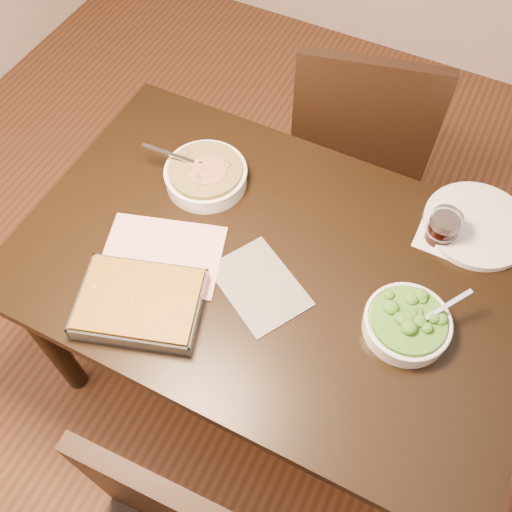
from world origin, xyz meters
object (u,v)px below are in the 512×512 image
table (274,280)px  broccoli_bowl (407,323)px  chair_far (360,139)px  baking_dish (140,303)px  dinner_plate (477,225)px  wine_tumbler (443,227)px  stew_bowl (206,175)px

table → broccoli_bowl: bearing=-4.7°
table → chair_far: 0.74m
chair_far → baking_dish: bearing=62.9°
table → dinner_plate: 0.59m
baking_dish → chair_far: (0.24, 1.01, -0.23)m
wine_tumbler → dinner_plate: (0.08, 0.08, -0.04)m
baking_dish → chair_far: chair_far is taller
table → dinner_plate: dinner_plate is taller
stew_bowl → baking_dish: 0.44m
wine_tumbler → table: bearing=-143.3°
dinner_plate → chair_far: (-0.46, 0.37, -0.21)m
dinner_plate → chair_far: size_ratio=0.30×
table → baking_dish: 0.39m
broccoli_bowl → wine_tumbler: 0.31m
table → stew_bowl: 0.37m
wine_tumbler → chair_far: (-0.37, 0.45, -0.25)m
wine_tumbler → chair_far: chair_far is taller
table → wine_tumbler: wine_tumbler is taller
baking_dish → stew_bowl: bearing=79.7°
table → wine_tumbler: bearing=36.7°
stew_bowl → wine_tumbler: wine_tumbler is taller
baking_dish → wine_tumbler: 0.83m
baking_dish → dinner_plate: baking_dish is taller
broccoli_bowl → baking_dish: bearing=-158.4°
dinner_plate → broccoli_bowl: bearing=-101.4°
broccoli_bowl → baking_dish: broccoli_bowl is taller
table → baking_dish: baking_dish is taller
table → stew_bowl: size_ratio=5.24×
stew_bowl → wine_tumbler: size_ratio=2.80×
baking_dish → dinner_plate: (0.70, 0.64, -0.02)m
wine_tumbler → chair_far: size_ratio=0.10×
broccoli_bowl → dinner_plate: size_ratio=0.75×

